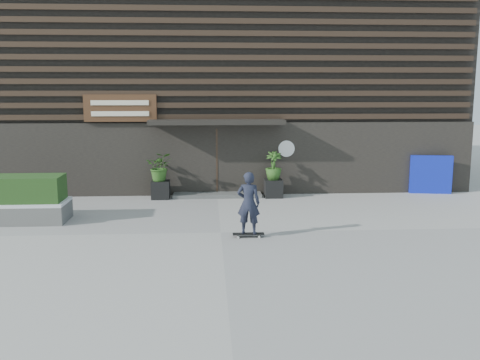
{
  "coord_description": "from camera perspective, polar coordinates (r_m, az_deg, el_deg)",
  "views": [
    {
      "loc": [
        -0.31,
        -13.1,
        3.62
      ],
      "look_at": [
        0.59,
        1.51,
        1.1
      ],
      "focal_mm": 39.53,
      "sensor_mm": 36.0,
      "label": 1
    }
  ],
  "objects": [
    {
      "name": "blue_tarp",
      "position": [
        19.66,
        19.91,
        0.56
      ],
      "size": [
        1.44,
        0.34,
        1.34
      ],
      "primitive_type": "cube",
      "rotation": [
        0.0,
        0.0,
        -0.16
      ],
      "color": "#0C1AA8",
      "rests_on": "ground"
    },
    {
      "name": "planter_pot_left",
      "position": [
        17.88,
        -8.56,
        -1.04
      ],
      "size": [
        0.6,
        0.6,
        0.6
      ],
      "primitive_type": "cube",
      "color": "black",
      "rests_on": "ground"
    },
    {
      "name": "ground",
      "position": [
        13.59,
        -2.09,
        -5.68
      ],
      "size": [
        80.0,
        80.0,
        0.0
      ],
      "primitive_type": "plane",
      "color": "#A29E9A",
      "rests_on": "ground"
    },
    {
      "name": "bamboo_right",
      "position": [
        17.82,
        3.64,
        1.56
      ],
      "size": [
        0.54,
        0.54,
        0.96
      ],
      "primitive_type": "imported",
      "color": "#2D591E",
      "rests_on": "planter_pot_right"
    },
    {
      "name": "building",
      "position": [
        23.06,
        -2.8,
        10.67
      ],
      "size": [
        18.0,
        11.0,
        8.0
      ],
      "color": "black",
      "rests_on": "ground"
    },
    {
      "name": "bamboo_left",
      "position": [
        17.75,
        -8.62,
        1.43
      ],
      "size": [
        0.86,
        0.75,
        0.96
      ],
      "primitive_type": "imported",
      "color": "#2D591E",
      "rests_on": "planter_pot_left"
    },
    {
      "name": "entrance_step",
      "position": [
        18.06,
        -2.47,
        -1.61
      ],
      "size": [
        3.0,
        0.8,
        0.12
      ],
      "primitive_type": "cube",
      "color": "#4A4A48",
      "rests_on": "ground"
    },
    {
      "name": "snow_layer",
      "position": [
        15.95,
        -24.27,
        -2.24
      ],
      "size": [
        3.5,
        1.2,
        0.08
      ],
      "primitive_type": "cube",
      "color": "silver",
      "rests_on": "raised_bed"
    },
    {
      "name": "planter_pot_right",
      "position": [
        17.95,
        3.62,
        -0.91
      ],
      "size": [
        0.6,
        0.6,
        0.6
      ],
      "primitive_type": "cube",
      "color": "black",
      "rests_on": "ground"
    },
    {
      "name": "skateboarder",
      "position": [
        12.96,
        0.93,
        -2.52
      ],
      "size": [
        0.78,
        0.47,
        1.64
      ],
      "color": "black",
      "rests_on": "ground"
    },
    {
      "name": "hedge",
      "position": [
        15.87,
        -24.37,
        -0.87
      ],
      "size": [
        3.3,
        1.0,
        0.7
      ],
      "primitive_type": "cube",
      "color": "#1C3B15",
      "rests_on": "snow_layer"
    },
    {
      "name": "raised_bed",
      "position": [
        16.0,
        -24.2,
        -3.26
      ],
      "size": [
        3.5,
        1.2,
        0.5
      ],
      "primitive_type": "cube",
      "color": "#51514E",
      "rests_on": "ground"
    }
  ]
}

